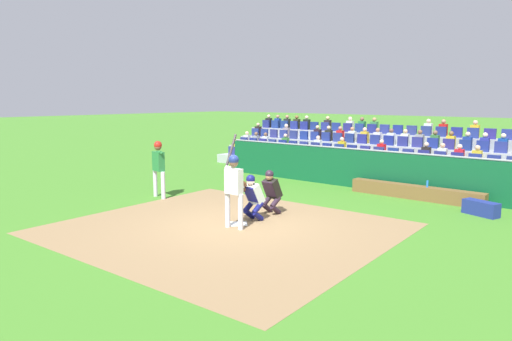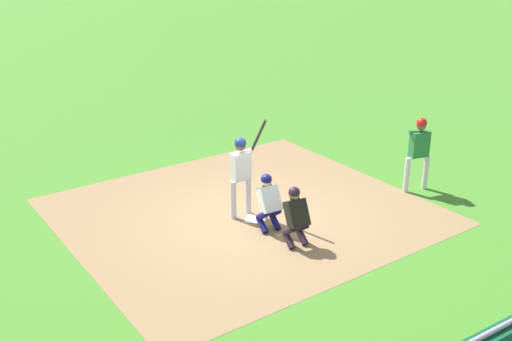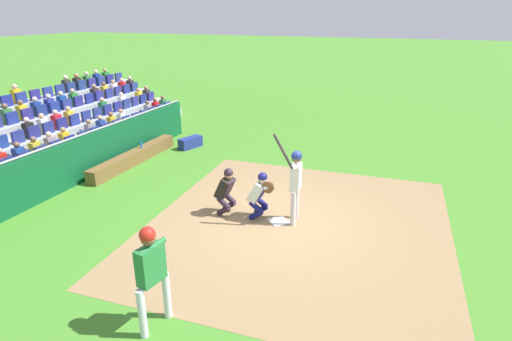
# 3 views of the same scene
# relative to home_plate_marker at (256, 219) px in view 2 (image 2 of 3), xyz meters

# --- Properties ---
(ground_plane) EXTENTS (160.00, 160.00, 0.00)m
(ground_plane) POSITION_rel_home_plate_marker_xyz_m (0.00, 0.00, -0.02)
(ground_plane) COLOR #417F26
(infield_dirt_patch) EXTENTS (8.13, 7.48, 0.01)m
(infield_dirt_patch) POSITION_rel_home_plate_marker_xyz_m (0.00, 0.50, -0.01)
(infield_dirt_patch) COLOR olive
(infield_dirt_patch) RESTS_ON ground_plane
(home_plate_marker) EXTENTS (0.62, 0.62, 0.02)m
(home_plate_marker) POSITION_rel_home_plate_marker_xyz_m (0.00, 0.00, 0.00)
(home_plate_marker) COLOR white
(home_plate_marker) RESTS_ON infield_dirt_patch
(batter_at_plate) EXTENTS (0.66, 0.62, 2.33)m
(batter_at_plate) POSITION_rel_home_plate_marker_xyz_m (-0.16, 0.34, 1.16)
(batter_at_plate) COLOR silver
(batter_at_plate) RESTS_ON ground_plane
(catcher_crouching) EXTENTS (0.48, 0.71, 1.27)m
(catcher_crouching) POSITION_rel_home_plate_marker_xyz_m (-0.02, -0.52, 0.69)
(catcher_crouching) COLOR navy
(catcher_crouching) RESTS_ON ground_plane
(home_plate_umpire) EXTENTS (0.48, 0.49, 1.28)m
(home_plate_umpire) POSITION_rel_home_plate_marker_xyz_m (0.05, -1.41, 0.68)
(home_plate_umpire) COLOR #2A1B29
(home_plate_umpire) RESTS_ON ground_plane
(on_deck_batter) EXTENTS (0.70, 0.31, 1.87)m
(on_deck_batter) POSITION_rel_home_plate_marker_xyz_m (4.22, -0.75, 1.14)
(on_deck_batter) COLOR silver
(on_deck_batter) RESTS_ON ground_plane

